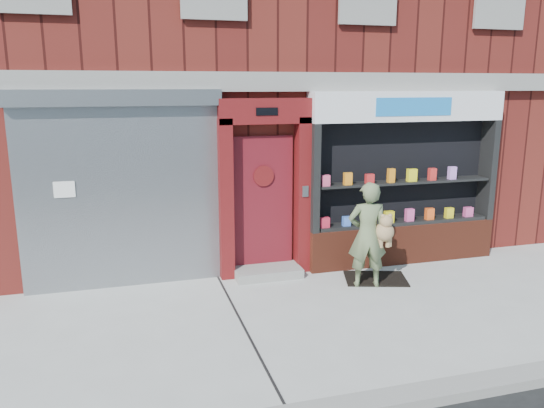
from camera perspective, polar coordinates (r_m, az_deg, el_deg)
name	(u,v)px	position (r m, az deg, el deg)	size (l,w,h in m)	color
ground	(352,312)	(7.63, 8.55, -11.45)	(80.00, 80.00, 0.00)	#9E9E99
curb	(440,392)	(5.94, 17.61, -18.76)	(60.00, 0.30, 0.12)	gray
building	(249,45)	(12.69, -2.51, 16.74)	(12.00, 8.16, 8.00)	#501512
shutter_bay	(120,178)	(8.35, -16.01, 2.67)	(3.10, 0.30, 3.04)	gray
red_door_bay	(265,188)	(8.62, -0.79, 1.70)	(1.52, 0.58, 2.90)	#560E10
pharmacy_bay	(403,186)	(9.54, 13.92, 1.88)	(3.50, 0.41, 3.00)	maroon
woman	(369,235)	(8.35, 10.39, -3.25)	(0.75, 0.53, 1.67)	#5F6E48
doormat	(375,279)	(8.90, 11.07, -7.88)	(0.98, 0.69, 0.02)	black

